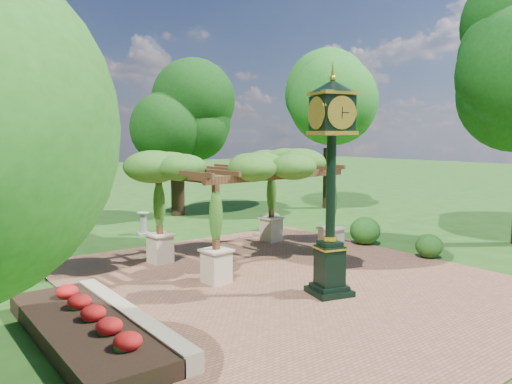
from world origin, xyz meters
TOP-DOWN VIEW (x-y plane):
  - ground at (0.00, 0.00)m, footprint 120.00×120.00m
  - brick_plaza at (0.00, 1.00)m, footprint 10.00×12.00m
  - border_wall at (-4.60, 0.50)m, footprint 0.35×5.00m
  - flower_bed at (-5.50, 0.50)m, footprint 1.50×5.00m
  - pedestal_clock at (-0.03, -0.39)m, footprint 1.22×1.22m
  - pergola at (0.50, 3.55)m, footprint 5.49×3.71m
  - sundial at (-0.40, 9.07)m, footprint 0.53×0.53m
  - shrub_front at (4.96, 0.28)m, footprint 0.92×0.92m
  - shrub_mid at (4.90, 2.75)m, footprint 1.36×1.36m
  - shrub_back at (3.98, 6.71)m, footprint 0.93×0.93m
  - tree_north at (2.91, 12.47)m, footprint 3.54×3.54m
  - tree_east_far at (10.37, 9.88)m, footprint 3.91×3.91m

SIDE VIEW (x-z plane):
  - ground at x=0.00m, z-range 0.00..0.00m
  - brick_plaza at x=0.00m, z-range 0.00..0.04m
  - flower_bed at x=-5.50m, z-range 0.00..0.36m
  - border_wall at x=-4.60m, z-range 0.00..0.40m
  - sundial at x=-0.40m, z-range -0.05..0.81m
  - shrub_back at x=3.98m, z-range 0.04..0.76m
  - shrub_front at x=4.96m, z-range 0.04..0.77m
  - shrub_mid at x=4.90m, z-range 0.04..0.98m
  - pergola at x=0.50m, z-range 1.06..4.36m
  - pedestal_clock at x=-0.03m, z-range 0.49..5.56m
  - tree_north at x=2.91m, z-range 1.20..7.71m
  - tree_east_far at x=10.37m, z-range 1.50..9.56m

